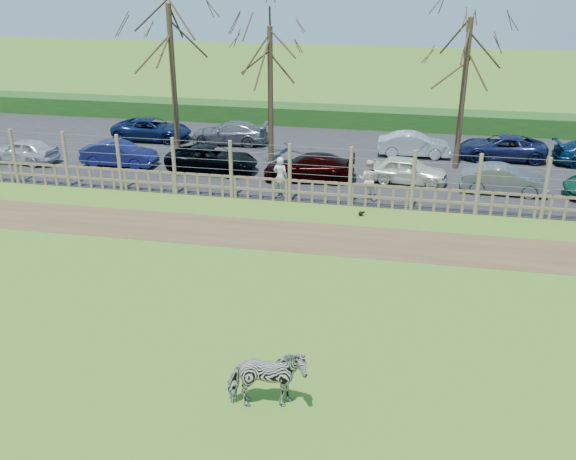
% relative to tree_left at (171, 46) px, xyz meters
% --- Properties ---
extents(ground, '(120.00, 120.00, 0.00)m').
position_rel_tree_left_xyz_m(ground, '(6.50, -12.50, -5.62)').
color(ground, olive).
rests_on(ground, ground).
extents(dirt_strip, '(34.00, 2.80, 0.01)m').
position_rel_tree_left_xyz_m(dirt_strip, '(6.50, -8.00, -5.61)').
color(dirt_strip, brown).
rests_on(dirt_strip, ground).
extents(asphalt, '(44.00, 13.00, 0.04)m').
position_rel_tree_left_xyz_m(asphalt, '(6.50, 2.00, -5.60)').
color(asphalt, '#232326').
rests_on(asphalt, ground).
extents(hedge, '(46.00, 2.00, 1.10)m').
position_rel_tree_left_xyz_m(hedge, '(6.50, 9.00, -5.07)').
color(hedge, '#1E4716').
rests_on(hedge, ground).
extents(fence, '(30.16, 0.16, 2.50)m').
position_rel_tree_left_xyz_m(fence, '(6.50, -4.50, -4.81)').
color(fence, brown).
rests_on(fence, ground).
extents(tree_left, '(4.80, 4.80, 7.88)m').
position_rel_tree_left_xyz_m(tree_left, '(0.00, 0.00, 0.00)').
color(tree_left, '#3D2B1E').
rests_on(tree_left, ground).
extents(tree_mid, '(4.80, 4.80, 6.83)m').
position_rel_tree_left_xyz_m(tree_mid, '(4.50, 1.00, -0.75)').
color(tree_mid, '#3D2B1E').
rests_on(tree_mid, ground).
extents(tree_right, '(4.80, 4.80, 7.35)m').
position_rel_tree_left_xyz_m(tree_right, '(13.50, 1.50, -0.37)').
color(tree_right, '#3D2B1E').
rests_on(tree_right, ground).
extents(zebra, '(1.92, 1.22, 1.50)m').
position_rel_tree_left_xyz_m(zebra, '(8.50, -17.65, -4.86)').
color(zebra, gray).
rests_on(zebra, ground).
extents(visitor_a, '(0.70, 0.53, 1.72)m').
position_rel_tree_left_xyz_m(visitor_a, '(6.00, -3.98, -4.71)').
color(visitor_a, silver).
rests_on(visitor_a, asphalt).
extents(visitor_b, '(0.93, 0.77, 1.72)m').
position_rel_tree_left_xyz_m(visitor_b, '(9.68, -3.66, -4.71)').
color(visitor_b, beige).
rests_on(visitor_b, asphalt).
extents(crow, '(0.25, 0.19, 0.21)m').
position_rel_tree_left_xyz_m(crow, '(9.57, -5.50, -5.51)').
color(crow, black).
rests_on(crow, ground).
extents(car_0, '(3.62, 1.68, 1.20)m').
position_rel_tree_left_xyz_m(car_0, '(-7.45, -1.66, -4.98)').
color(car_0, silver).
rests_on(car_0, asphalt).
extents(car_1, '(3.65, 1.29, 1.20)m').
position_rel_tree_left_xyz_m(car_1, '(-2.56, -1.25, -4.98)').
color(car_1, '#141653').
rests_on(car_1, asphalt).
extents(car_2, '(4.39, 2.15, 1.20)m').
position_rel_tree_left_xyz_m(car_2, '(2.13, -1.24, -4.98)').
color(car_2, black).
rests_on(car_2, asphalt).
extents(car_3, '(4.27, 2.06, 1.20)m').
position_rel_tree_left_xyz_m(car_3, '(6.84, -1.60, -4.98)').
color(car_3, black).
rests_on(car_3, asphalt).
extents(car_4, '(3.67, 1.83, 1.20)m').
position_rel_tree_left_xyz_m(car_4, '(11.27, -1.18, -4.98)').
color(car_4, white).
rests_on(car_4, asphalt).
extents(car_5, '(3.69, 1.41, 1.20)m').
position_rel_tree_left_xyz_m(car_5, '(15.34, -1.74, -4.98)').
color(car_5, slate).
rests_on(car_5, asphalt).
extents(car_8, '(4.36, 2.08, 1.20)m').
position_rel_tree_left_xyz_m(car_8, '(-2.83, 3.59, -4.98)').
color(car_8, '#0C1A40').
rests_on(car_8, asphalt).
extents(car_9, '(4.18, 1.80, 1.20)m').
position_rel_tree_left_xyz_m(car_9, '(1.61, 3.68, -4.98)').
color(car_9, slate).
rests_on(car_9, asphalt).
extents(car_11, '(3.68, 1.38, 1.20)m').
position_rel_tree_left_xyz_m(car_11, '(11.48, 3.16, -4.98)').
color(car_11, silver).
rests_on(car_11, asphalt).
extents(car_12, '(4.35, 2.07, 1.20)m').
position_rel_tree_left_xyz_m(car_12, '(15.79, 3.47, -4.98)').
color(car_12, '#161C45').
rests_on(car_12, asphalt).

